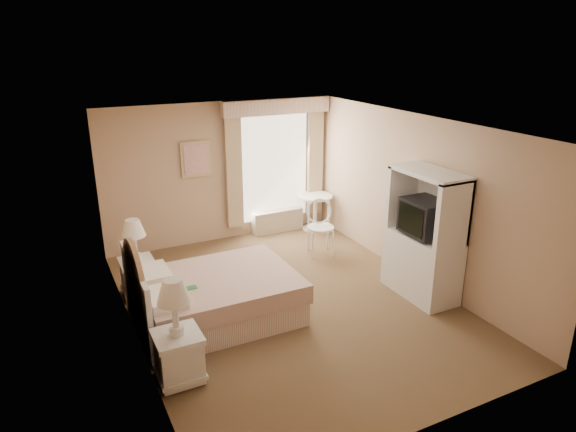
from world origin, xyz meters
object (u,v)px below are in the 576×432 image
nightstand_near (178,344)px  round_table (315,207)px  cafe_chair (320,222)px  nightstand_far (137,267)px  bed (210,296)px  armoire (424,245)px

nightstand_near → round_table: size_ratio=1.74×
round_table → cafe_chair: size_ratio=0.73×
nightstand_far → cafe_chair: 3.11m
bed → nightstand_far: bed is taller
round_table → nightstand_near: bearing=-136.7°
nightstand_far → round_table: size_ratio=1.66×
nightstand_far → armoire: armoire is taller
round_table → armoire: armoire is taller
cafe_chair → armoire: armoire is taller
bed → round_table: 3.69m
bed → nightstand_near: bed is taller
nightstand_near → round_table: nightstand_near is taller
round_table → cafe_chair: 1.12m
bed → armoire: (2.94, -0.67, 0.43)m
nightstand_near → armoire: bearing=6.2°
armoire → nightstand_near: bearing=-173.8°
round_table → armoire: bearing=-88.8°
nightstand_far → cafe_chair: (3.11, 0.17, 0.12)m
bed → cafe_chair: bed is taller
nightstand_near → armoire: 3.69m
bed → nightstand_near: 1.29m
cafe_chair → armoire: 2.06m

